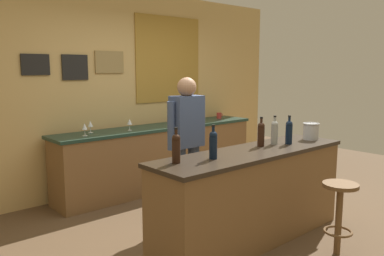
{
  "coord_description": "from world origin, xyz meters",
  "views": [
    {
      "loc": [
        -2.93,
        -2.84,
        1.71
      ],
      "look_at": [
        -0.05,
        0.45,
        1.05
      ],
      "focal_mm": 36.76,
      "sensor_mm": 36.0,
      "label": 1
    }
  ],
  "objects_px": {
    "bar_stool": "(339,207)",
    "wine_glass_b": "(90,124)",
    "wine_glass_c": "(130,122)",
    "coffee_mug": "(219,116)",
    "bartender": "(187,140)",
    "wine_bottle_c": "(261,133)",
    "wine_glass_a": "(85,127)",
    "wine_bottle_d": "(274,132)",
    "wine_bottle_a": "(176,147)",
    "wine_bottle_b": "(213,144)",
    "ice_bucket": "(311,131)",
    "wine_bottle_e": "(289,131)"
  },
  "relations": [
    {
      "from": "wine_bottle_e",
      "to": "wine_glass_a",
      "type": "xyz_separation_m",
      "value": [
        -1.35,
        2.0,
        -0.05
      ]
    },
    {
      "from": "wine_bottle_b",
      "to": "ice_bucket",
      "type": "height_order",
      "value": "wine_bottle_b"
    },
    {
      "from": "ice_bucket",
      "to": "wine_glass_b",
      "type": "distance_m",
      "value": 2.7
    },
    {
      "from": "wine_bottle_b",
      "to": "wine_bottle_a",
      "type": "bearing_deg",
      "value": 164.24
    },
    {
      "from": "bartender",
      "to": "coffee_mug",
      "type": "relative_size",
      "value": 12.96
    },
    {
      "from": "wine_glass_b",
      "to": "wine_glass_c",
      "type": "xyz_separation_m",
      "value": [
        0.48,
        -0.16,
        0.0
      ]
    },
    {
      "from": "wine_bottle_a",
      "to": "wine_bottle_d",
      "type": "relative_size",
      "value": 1.0
    },
    {
      "from": "bartender",
      "to": "wine_bottle_c",
      "type": "bearing_deg",
      "value": -62.23
    },
    {
      "from": "wine_glass_c",
      "to": "coffee_mug",
      "type": "height_order",
      "value": "wine_glass_c"
    },
    {
      "from": "wine_bottle_c",
      "to": "wine_bottle_e",
      "type": "bearing_deg",
      "value": -20.0
    },
    {
      "from": "wine_bottle_c",
      "to": "wine_bottle_b",
      "type": "bearing_deg",
      "value": -173.69
    },
    {
      "from": "bartender",
      "to": "wine_bottle_a",
      "type": "bearing_deg",
      "value": -135.53
    },
    {
      "from": "bar_stool",
      "to": "wine_bottle_e",
      "type": "height_order",
      "value": "wine_bottle_e"
    },
    {
      "from": "bar_stool",
      "to": "wine_glass_a",
      "type": "bearing_deg",
      "value": 113.41
    },
    {
      "from": "wine_glass_c",
      "to": "coffee_mug",
      "type": "xyz_separation_m",
      "value": [
        1.79,
        0.11,
        -0.06
      ]
    },
    {
      "from": "wine_bottle_d",
      "to": "wine_bottle_a",
      "type": "bearing_deg",
      "value": 178.4
    },
    {
      "from": "wine_bottle_e",
      "to": "wine_glass_a",
      "type": "height_order",
      "value": "wine_bottle_e"
    },
    {
      "from": "wine_bottle_d",
      "to": "wine_glass_a",
      "type": "distance_m",
      "value": 2.26
    },
    {
      "from": "wine_bottle_d",
      "to": "wine_bottle_c",
      "type": "bearing_deg",
      "value": 172.67
    },
    {
      "from": "bartender",
      "to": "wine_bottle_b",
      "type": "height_order",
      "value": "bartender"
    },
    {
      "from": "wine_bottle_b",
      "to": "wine_glass_a",
      "type": "height_order",
      "value": "wine_bottle_b"
    },
    {
      "from": "bartender",
      "to": "wine_glass_a",
      "type": "relative_size",
      "value": 10.45
    },
    {
      "from": "wine_bottle_c",
      "to": "wine_glass_b",
      "type": "bearing_deg",
      "value": 112.77
    },
    {
      "from": "wine_glass_c",
      "to": "wine_glass_a",
      "type": "bearing_deg",
      "value": -178.67
    },
    {
      "from": "wine_bottle_a",
      "to": "bartender",
      "type": "bearing_deg",
      "value": 44.47
    },
    {
      "from": "wine_glass_a",
      "to": "coffee_mug",
      "type": "xyz_separation_m",
      "value": [
        2.44,
        0.12,
        -0.06
      ]
    },
    {
      "from": "wine_bottle_d",
      "to": "coffee_mug",
      "type": "height_order",
      "value": "wine_bottle_d"
    },
    {
      "from": "bartender",
      "to": "wine_bottle_c",
      "type": "distance_m",
      "value": 0.83
    },
    {
      "from": "bar_stool",
      "to": "wine_glass_b",
      "type": "distance_m",
      "value": 3.09
    },
    {
      "from": "wine_bottle_b",
      "to": "wine_bottle_e",
      "type": "bearing_deg",
      "value": -1.66
    },
    {
      "from": "bar_stool",
      "to": "wine_glass_c",
      "type": "bearing_deg",
      "value": 100.86
    },
    {
      "from": "bar_stool",
      "to": "wine_glass_b",
      "type": "height_order",
      "value": "wine_glass_b"
    },
    {
      "from": "wine_bottle_d",
      "to": "wine_glass_a",
      "type": "height_order",
      "value": "wine_bottle_d"
    },
    {
      "from": "bar_stool",
      "to": "ice_bucket",
      "type": "height_order",
      "value": "ice_bucket"
    },
    {
      "from": "wine_bottle_e",
      "to": "wine_bottle_d",
      "type": "bearing_deg",
      "value": 144.35
    },
    {
      "from": "wine_bottle_d",
      "to": "coffee_mug",
      "type": "relative_size",
      "value": 2.45
    },
    {
      "from": "wine_bottle_a",
      "to": "coffee_mug",
      "type": "relative_size",
      "value": 2.45
    },
    {
      "from": "wine_glass_b",
      "to": "ice_bucket",
      "type": "bearing_deg",
      "value": -53.75
    },
    {
      "from": "bartender",
      "to": "wine_glass_c",
      "type": "height_order",
      "value": "bartender"
    },
    {
      "from": "wine_bottle_b",
      "to": "wine_glass_a",
      "type": "relative_size",
      "value": 1.97
    },
    {
      "from": "wine_bottle_c",
      "to": "wine_glass_c",
      "type": "distance_m",
      "value": 1.93
    },
    {
      "from": "wine_glass_a",
      "to": "wine_glass_c",
      "type": "height_order",
      "value": "same"
    },
    {
      "from": "wine_glass_a",
      "to": "wine_glass_c",
      "type": "xyz_separation_m",
      "value": [
        0.65,
        0.02,
        0.0
      ]
    },
    {
      "from": "wine_bottle_b",
      "to": "wine_glass_b",
      "type": "height_order",
      "value": "wine_bottle_b"
    },
    {
      "from": "wine_bottle_a",
      "to": "ice_bucket",
      "type": "height_order",
      "value": "wine_bottle_a"
    },
    {
      "from": "ice_bucket",
      "to": "wine_glass_c",
      "type": "relative_size",
      "value": 1.21
    },
    {
      "from": "wine_bottle_b",
      "to": "wine_bottle_d",
      "type": "xyz_separation_m",
      "value": [
        0.96,
        0.06,
        0.0
      ]
    },
    {
      "from": "wine_bottle_c",
      "to": "ice_bucket",
      "type": "relative_size",
      "value": 1.63
    },
    {
      "from": "bar_stool",
      "to": "wine_glass_a",
      "type": "xyz_separation_m",
      "value": [
        -1.17,
        2.7,
        0.55
      ]
    },
    {
      "from": "wine_glass_b",
      "to": "coffee_mug",
      "type": "height_order",
      "value": "wine_glass_b"
    }
  ]
}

